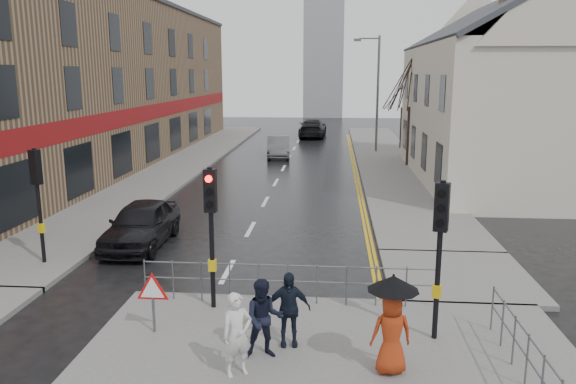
% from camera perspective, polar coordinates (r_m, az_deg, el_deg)
% --- Properties ---
extents(ground, '(120.00, 120.00, 0.00)m').
position_cam_1_polar(ground, '(13.77, -8.55, -12.29)').
color(ground, black).
rests_on(ground, ground).
extents(left_pavement, '(4.00, 44.00, 0.14)m').
position_cam_1_polar(left_pavement, '(36.88, -10.30, 3.16)').
color(left_pavement, '#605E5B').
rests_on(left_pavement, ground).
extents(right_pavement, '(4.00, 40.00, 0.14)m').
position_cam_1_polar(right_pavement, '(37.77, 9.98, 3.38)').
color(right_pavement, '#605E5B').
rests_on(right_pavement, ground).
extents(pavement_bridge_right, '(4.00, 4.20, 0.14)m').
position_cam_1_polar(pavement_bridge_right, '(16.55, 16.76, -8.16)').
color(pavement_bridge_right, '#605E5B').
rests_on(pavement_bridge_right, ground).
extents(building_left_terrace, '(8.00, 42.00, 10.00)m').
position_cam_1_polar(building_left_terrace, '(37.35, -19.31, 10.39)').
color(building_left_terrace, '#7E6448').
rests_on(building_left_terrace, ground).
extents(building_right_cream, '(9.00, 16.40, 10.10)m').
position_cam_1_polar(building_right_cream, '(31.51, 21.60, 9.65)').
color(building_right_cream, beige).
rests_on(building_right_cream, ground).
extents(church_tower, '(5.00, 5.00, 18.00)m').
position_cam_1_polar(church_tower, '(74.28, 3.67, 14.61)').
color(church_tower, gray).
rests_on(church_tower, ground).
extents(traffic_signal_near_left, '(0.28, 0.27, 3.40)m').
position_cam_1_polar(traffic_signal_near_left, '(13.10, -7.84, -2.14)').
color(traffic_signal_near_left, black).
rests_on(traffic_signal_near_left, near_pavement).
extents(traffic_signal_near_right, '(0.34, 0.33, 3.40)m').
position_cam_1_polar(traffic_signal_near_right, '(11.84, 15.21, -4.00)').
color(traffic_signal_near_right, black).
rests_on(traffic_signal_near_right, near_pavement).
extents(traffic_signal_far_left, '(0.34, 0.33, 3.40)m').
position_cam_1_polar(traffic_signal_far_left, '(17.71, -24.11, 0.62)').
color(traffic_signal_far_left, black).
rests_on(traffic_signal_far_left, left_pavement).
extents(guard_railing_front, '(7.14, 0.04, 1.00)m').
position_cam_1_polar(guard_railing_front, '(13.70, -0.04, -8.39)').
color(guard_railing_front, '#595B5E').
rests_on(guard_railing_front, near_pavement).
extents(guard_railing_side, '(0.04, 4.54, 1.00)m').
position_cam_1_polar(guard_railing_side, '(11.15, 23.19, -14.48)').
color(guard_railing_side, '#595B5E').
rests_on(guard_railing_side, near_pavement).
extents(warning_sign, '(0.80, 0.07, 1.35)m').
position_cam_1_polar(warning_sign, '(12.51, -13.60, -9.90)').
color(warning_sign, '#595B5E').
rests_on(warning_sign, near_pavement).
extents(street_lamp, '(1.83, 0.25, 8.00)m').
position_cam_1_polar(street_lamp, '(40.30, 8.86, 10.57)').
color(street_lamp, '#595B5E').
rests_on(street_lamp, right_pavement).
extents(tree_near, '(2.40, 2.40, 6.58)m').
position_cam_1_polar(tree_near, '(34.49, 12.42, 10.93)').
color(tree_near, '#30201A').
rests_on(tree_near, right_pavement).
extents(tree_far, '(2.40, 2.40, 5.64)m').
position_cam_1_polar(tree_far, '(42.50, 11.64, 10.16)').
color(tree_far, '#30201A').
rests_on(tree_far, right_pavement).
extents(pedestrian_a, '(0.69, 0.63, 1.59)m').
position_cam_1_polar(pedestrian_a, '(10.66, -5.19, -14.22)').
color(pedestrian_a, silver).
rests_on(pedestrian_a, near_pavement).
extents(pedestrian_b, '(0.86, 0.72, 1.60)m').
position_cam_1_polar(pedestrian_b, '(11.23, -2.46, -12.74)').
color(pedestrian_b, black).
rests_on(pedestrian_b, near_pavement).
extents(pedestrian_with_umbrella, '(0.96, 0.96, 1.91)m').
position_cam_1_polar(pedestrian_with_umbrella, '(10.74, 10.51, -12.50)').
color(pedestrian_with_umbrella, '#9A2F11').
rests_on(pedestrian_with_umbrella, near_pavement).
extents(pedestrian_d, '(0.96, 0.50, 1.57)m').
position_cam_1_polar(pedestrian_d, '(11.68, 0.01, -11.78)').
color(pedestrian_d, black).
rests_on(pedestrian_d, near_pavement).
extents(car_parked, '(1.77, 4.37, 1.49)m').
position_cam_1_polar(car_parked, '(19.19, -14.68, -3.16)').
color(car_parked, black).
rests_on(car_parked, ground).
extents(car_mid, '(1.89, 4.36, 1.40)m').
position_cam_1_polar(car_mid, '(38.26, -0.99, 4.62)').
color(car_mid, '#4C4F52').
rests_on(car_mid, ground).
extents(car_far, '(2.41, 5.59, 1.60)m').
position_cam_1_polar(car_far, '(50.13, 2.53, 6.49)').
color(car_far, black).
rests_on(car_far, ground).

